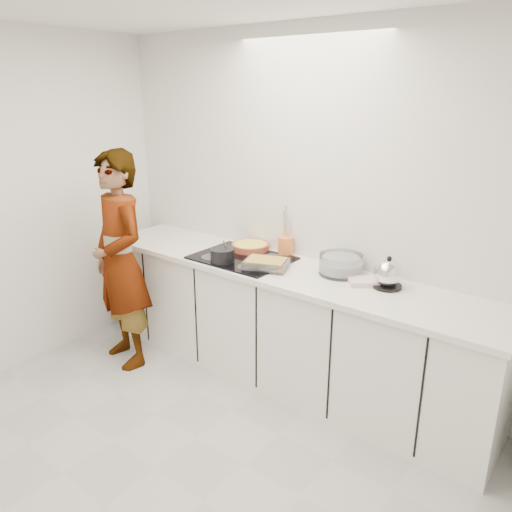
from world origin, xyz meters
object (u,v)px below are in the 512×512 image
Objects in this scene: kettle at (388,274)px; utensil_crock at (286,246)px; hob at (242,258)px; baking_dish at (266,263)px; cook at (120,261)px; tart_dish at (250,246)px; mixing_bowl at (341,265)px; saucepan at (223,255)px.

kettle is 0.92m from utensil_crock.
hob is 0.29m from baking_dish.
hob is at bearing -173.18° from kettle.
baking_dish is (0.28, -0.07, 0.04)m from hob.
baking_dish is 0.21× the size of cook.
kettle is 2.04m from cook.
hob is at bearing -70.26° from tart_dish.
mixing_bowl reaches higher than baking_dish.
tart_dish is 1.03m from cook.
saucepan reaches higher than hob.
utensil_crock reaches higher than tart_dish.
hob is at bearing -167.22° from mixing_bowl.
utensil_crock is at bearing 52.74° from hob.
kettle is at bearing -5.85° from mixing_bowl.
kettle is at bearing -2.64° from tart_dish.
cook is (-1.56, -0.70, -0.11)m from mixing_bowl.
baking_dish is at bearing -166.35° from kettle.
utensil_crock is (-0.54, 0.11, 0.01)m from mixing_bowl.
utensil_crock is at bearing 17.88° from tart_dish.
kettle reaches higher than baking_dish.
mixing_bowl is at bearing -11.23° from utensil_crock.
utensil_crock is (-0.91, 0.15, -0.02)m from kettle.
baking_dish is 0.53m from mixing_bowl.
mixing_bowl is at bearing 37.76° from cook.
tart_dish is 0.36m from saucepan.
hob is at bearing 47.04° from cook.
baking_dish is at bearing -13.73° from hob.
utensil_crock is (0.26, 0.45, 0.01)m from saucepan.
saucepan is at bearing -157.09° from mixing_bowl.
baking_dish is at bearing -36.32° from tart_dish.
tart_dish is 0.30m from utensil_crock.
baking_dish is 0.89× the size of mixing_bowl.
saucepan is 0.52m from utensil_crock.
baking_dish is 1.67× the size of kettle.
saucepan is 0.87m from mixing_bowl.
utensil_crock is at bearing 168.77° from mixing_bowl.
baking_dish is 1.18m from cook.
saucepan is 0.51× the size of mixing_bowl.
cook is (-1.92, -0.67, -0.14)m from kettle.
cook reaches higher than tart_dish.
baking_dish is (0.35, -0.26, 0.01)m from tart_dish.
utensil_crock is at bearing 52.13° from cook.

